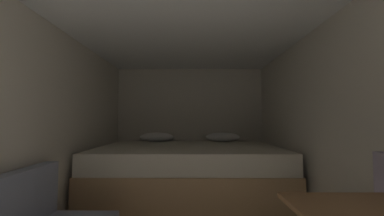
{
  "coord_description": "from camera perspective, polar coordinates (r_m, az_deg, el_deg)",
  "views": [
    {
      "loc": [
        0.06,
        -0.55,
        1.17
      ],
      "look_at": [
        0.05,
        2.45,
        1.32
      ],
      "focal_mm": 22.49,
      "sensor_mm": 36.0,
      "label": 1
    }
  ],
  "objects": [
    {
      "name": "bed",
      "position": [
        3.64,
        -0.75,
        -15.05
      ],
      "size": [
        2.57,
        1.81,
        0.95
      ],
      "color": "tan",
      "rests_on": "ground"
    },
    {
      "name": "ceiling_slab",
      "position": [
        2.38,
        -1.38,
        21.67
      ],
      "size": [
        2.79,
        4.67,
        0.05
      ],
      "primitive_type": "cube",
      "color": "white",
      "rests_on": "wall_left"
    },
    {
      "name": "wall_right",
      "position": [
        2.53,
        31.56,
        -4.75
      ],
      "size": [
        0.05,
        4.67,
        2.13
      ],
      "primitive_type": "cube",
      "color": "beige",
      "rests_on": "ground"
    },
    {
      "name": "wall_left",
      "position": [
        2.6,
        -33.39,
        -4.64
      ],
      "size": [
        0.05,
        4.67,
        2.13
      ],
      "primitive_type": "cube",
      "color": "beige",
      "rests_on": "ground"
    },
    {
      "name": "wall_back",
      "position": [
        4.53,
        -0.52,
        -4.17
      ],
      "size": [
        2.79,
        0.05,
        2.13
      ],
      "primitive_type": "cube",
      "color": "beige",
      "rests_on": "ground"
    }
  ]
}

